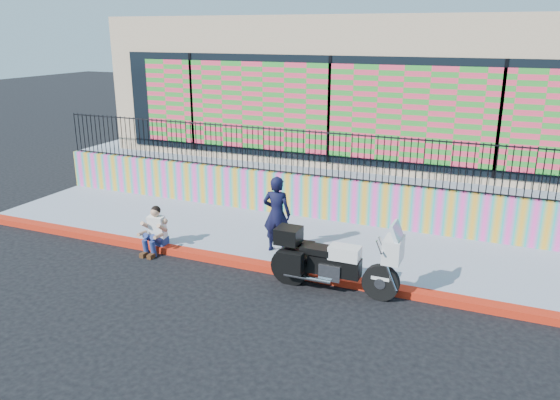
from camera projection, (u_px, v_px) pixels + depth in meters
The scene contains 10 objects.
ground at pixel (265, 270), 11.57m from camera, with size 90.00×90.00×0.00m, color black.
red_curb at pixel (264, 267), 11.54m from camera, with size 16.00×0.30×0.15m, color #A21C0B.
sidewalk at pixel (293, 240), 12.99m from camera, with size 16.00×3.00×0.15m, color gray.
mural_wall at pixel (316, 197), 14.21m from camera, with size 16.00×0.20×1.10m, color #FF43B3.
metal_fence at pixel (317, 154), 13.87m from camera, with size 15.80×0.04×1.20m, color black, non-canonical shape.
elevated_platform at pixel (366, 159), 18.71m from camera, with size 16.00×10.00×1.25m, color gray.
storefront_building at pixel (368, 82), 17.74m from camera, with size 14.00×8.06×4.00m.
police_motorcycle at pixel (332, 259), 10.46m from camera, with size 2.52×0.83×1.57m.
police_officer at pixel (277, 214), 11.95m from camera, with size 0.63×0.41×1.71m, color black.
seated_man at pixel (154, 235), 12.31m from camera, with size 0.54×0.71×1.06m.
Camera 1 is at (4.47, -9.62, 4.86)m, focal length 35.00 mm.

